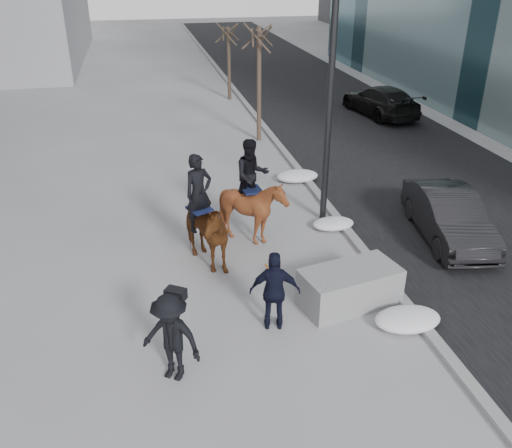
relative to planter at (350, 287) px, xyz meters
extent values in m
plane|color=gray|center=(-1.81, 0.15, -0.43)|extent=(120.00, 120.00, 0.00)
cube|color=black|center=(5.19, 10.15, -0.42)|extent=(8.00, 90.00, 0.01)
cube|color=gray|center=(1.19, 10.15, -0.37)|extent=(0.25, 90.00, 0.12)
cube|color=gray|center=(0.00, 0.00, 0.00)|extent=(2.32, 1.50, 0.86)
imported|color=black|center=(3.70, 2.37, 0.24)|extent=(2.03, 4.20, 1.33)
imported|color=black|center=(7.09, 14.53, 0.27)|extent=(2.57, 5.02, 1.39)
imported|color=#4F2C0F|center=(-2.95, 2.37, 0.50)|extent=(1.78, 2.40, 1.85)
imported|color=black|center=(-2.95, 2.52, 1.43)|extent=(0.83, 0.70, 1.93)
cube|color=#10173B|center=(-2.95, 2.52, 1.03)|extent=(0.66, 0.70, 0.06)
imported|color=#4F2C0F|center=(-1.47, 3.29, 0.49)|extent=(1.61, 1.78, 1.83)
imported|color=black|center=(-1.47, 3.44, 1.42)|extent=(0.98, 0.80, 1.91)
cube|color=#0D1433|center=(-1.47, 3.44, 1.01)|extent=(0.52, 0.60, 0.06)
imported|color=black|center=(-1.81, -0.48, 0.45)|extent=(1.10, 0.65, 1.75)
cylinder|color=#C7610B|center=(-1.86, 0.07, 0.72)|extent=(0.04, 0.18, 0.07)
imported|color=black|center=(-3.96, -1.52, 0.45)|extent=(1.31, 1.17, 1.75)
cube|color=black|center=(-3.81, -1.27, 1.19)|extent=(0.42, 0.38, 0.20)
cylinder|color=black|center=(0.79, 4.18, 4.07)|extent=(0.18, 0.18, 9.00)
ellipsoid|color=silver|center=(0.89, -1.04, -0.25)|extent=(1.41, 0.89, 0.36)
ellipsoid|color=silver|center=(0.89, 3.55, -0.28)|extent=(1.18, 0.75, 0.30)
ellipsoid|color=silver|center=(0.89, 7.20, -0.25)|extent=(1.43, 0.91, 0.36)
camera|label=1|loc=(-4.10, -9.32, 6.52)|focal=38.00mm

